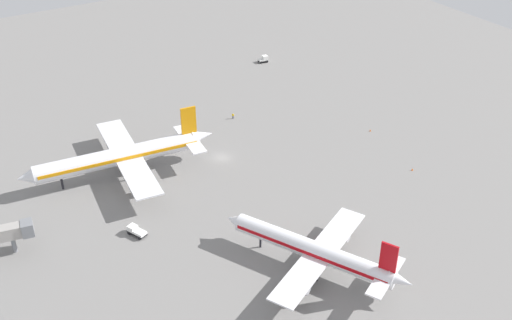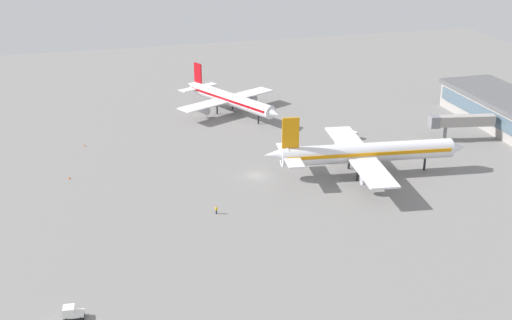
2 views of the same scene
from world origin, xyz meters
name	(u,v)px [view 1 (image 1 of 2)]	position (x,y,z in m)	size (l,w,h in m)	color
ground	(222,157)	(0.00, 0.00, 0.00)	(288.00, 288.00, 0.00)	gray
airplane_at_gate	(314,250)	(47.28, -5.13, 4.56)	(38.23, 31.81, 12.54)	white
airplane_taxiing	(121,156)	(-5.93, -24.89, 5.42)	(39.53, 48.99, 14.91)	white
pushback_tractor	(136,231)	(18.15, -31.49, 0.97)	(4.79, 3.56, 1.90)	black
baggage_tug	(264,59)	(-47.88, 43.60, 1.16)	(2.54, 3.40, 2.30)	black
ground_crew_worker	(233,116)	(-17.26, 13.42, 0.85)	(0.54, 0.54, 1.67)	#1E2338
safety_cone_near_gate	(412,169)	(31.01, 37.97, 0.30)	(0.44, 0.44, 0.60)	#EA590C
safety_cone_mid_apron	(370,130)	(9.75, 42.43, 0.30)	(0.44, 0.44, 0.60)	#EA590C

